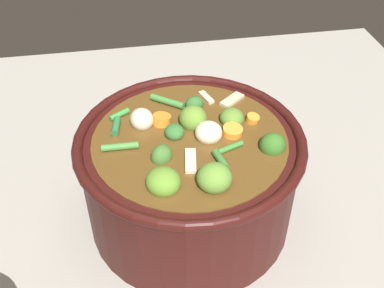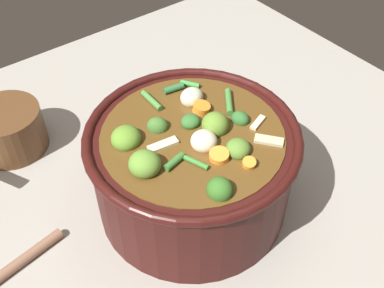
% 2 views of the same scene
% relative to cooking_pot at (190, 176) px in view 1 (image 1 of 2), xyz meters
% --- Properties ---
extents(ground_plane, '(1.10, 1.10, 0.00)m').
position_rel_cooking_pot_xyz_m(ground_plane, '(-0.00, -0.00, -0.08)').
color(ground_plane, '#9E998E').
extents(cooking_pot, '(0.31, 0.31, 0.18)m').
position_rel_cooking_pot_xyz_m(cooking_pot, '(0.00, 0.00, 0.00)').
color(cooking_pot, '#38110F').
rests_on(cooking_pot, ground_plane).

